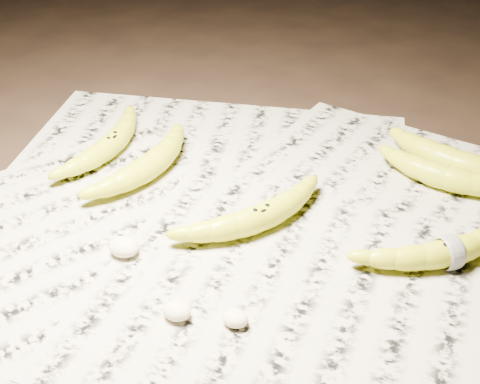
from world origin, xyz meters
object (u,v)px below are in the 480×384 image
at_px(banana_upper_b, 457,161).
at_px(banana_center, 260,215).
at_px(banana_left_a, 111,142).
at_px(banana_upper_a, 447,175).
at_px(banana_taped, 449,250).
at_px(banana_left_b, 151,162).

bearing_deg(banana_upper_b, banana_center, -119.22).
xyz_separation_m(banana_center, banana_upper_b, (0.19, 0.22, 0.00)).
distance_m(banana_left_a, banana_upper_a, 0.46).
bearing_deg(banana_taped, banana_upper_a, 57.85).
height_order(banana_left_b, banana_taped, banana_left_b).
xyz_separation_m(banana_left_a, banana_left_b, (0.08, -0.03, 0.00)).
distance_m(banana_left_a, banana_left_b, 0.09).
distance_m(banana_upper_a, banana_upper_b, 0.04).
height_order(banana_left_b, banana_center, same).
height_order(banana_left_a, banana_upper_a, banana_upper_a).
relative_size(banana_center, banana_upper_a, 1.07).
xyz_separation_m(banana_left_b, banana_center, (0.18, -0.05, -0.00)).
height_order(banana_left_a, banana_upper_b, banana_upper_b).
xyz_separation_m(banana_upper_a, banana_upper_b, (0.01, 0.04, 0.00)).
xyz_separation_m(banana_taped, banana_upper_b, (-0.03, 0.19, 0.00)).
height_order(banana_upper_a, banana_upper_b, banana_upper_b).
distance_m(banana_left_b, banana_taped, 0.40).
height_order(banana_taped, banana_upper_a, banana_upper_a).
distance_m(banana_left_b, banana_center, 0.19).
bearing_deg(banana_upper_a, banana_left_b, -153.75).
distance_m(banana_left_a, banana_center, 0.27).
bearing_deg(banana_left_b, banana_upper_b, -58.39).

